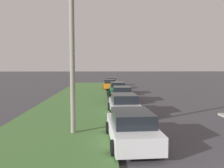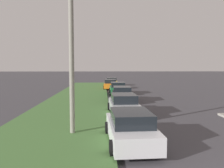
{
  "view_description": "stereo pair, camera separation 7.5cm",
  "coord_description": "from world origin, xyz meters",
  "px_view_note": "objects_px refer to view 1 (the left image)",
  "views": [
    {
      "loc": [
        -4.82,
        5.09,
        3.35
      ],
      "look_at": [
        15.76,
        4.19,
        1.73
      ],
      "focal_mm": 35.55,
      "sensor_mm": 36.0,
      "label": 1
    },
    {
      "loc": [
        -4.82,
        5.02,
        3.35
      ],
      "look_at": [
        15.76,
        4.19,
        1.73
      ],
      "focal_mm": 35.55,
      "sensor_mm": 36.0,
      "label": 2
    }
  ],
  "objects_px": {
    "parked_car_white": "(131,128)",
    "parked_car_black": "(122,94)",
    "parked_car_silver": "(124,105)",
    "streetlight": "(80,45)",
    "parked_car_yellow": "(111,82)",
    "parked_car_orange": "(110,84)",
    "parked_car_green": "(117,88)"
  },
  "relations": [
    {
      "from": "parked_car_green",
      "to": "streetlight",
      "type": "bearing_deg",
      "value": 169.89
    },
    {
      "from": "parked_car_white",
      "to": "parked_car_black",
      "type": "relative_size",
      "value": 1.0
    },
    {
      "from": "parked_car_green",
      "to": "parked_car_yellow",
      "type": "bearing_deg",
      "value": 1.68
    },
    {
      "from": "parked_car_black",
      "to": "parked_car_yellow",
      "type": "xyz_separation_m",
      "value": [
        17.63,
        0.35,
        0.0
      ]
    },
    {
      "from": "parked_car_white",
      "to": "parked_car_orange",
      "type": "distance_m",
      "value": 23.74
    },
    {
      "from": "parked_car_silver",
      "to": "streetlight",
      "type": "relative_size",
      "value": 0.58
    },
    {
      "from": "parked_car_yellow",
      "to": "parked_car_black",
      "type": "bearing_deg",
      "value": -179.56
    },
    {
      "from": "parked_car_white",
      "to": "parked_car_silver",
      "type": "bearing_deg",
      "value": -4.96
    },
    {
      "from": "parked_car_silver",
      "to": "parked_car_black",
      "type": "xyz_separation_m",
      "value": [
        5.77,
        -0.38,
        0.0
      ]
    },
    {
      "from": "parked_car_silver",
      "to": "parked_car_yellow",
      "type": "distance_m",
      "value": 23.4
    },
    {
      "from": "parked_car_orange",
      "to": "parked_car_yellow",
      "type": "height_order",
      "value": "same"
    },
    {
      "from": "parked_car_black",
      "to": "streetlight",
      "type": "xyz_separation_m",
      "value": [
        -10.2,
        2.94,
        3.67
      ]
    },
    {
      "from": "parked_car_black",
      "to": "parked_car_orange",
      "type": "bearing_deg",
      "value": 5.63
    },
    {
      "from": "parked_car_orange",
      "to": "parked_car_silver",
      "type": "bearing_deg",
      "value": -175.61
    },
    {
      "from": "streetlight",
      "to": "parked_car_green",
      "type": "bearing_deg",
      "value": -10.25
    },
    {
      "from": "parked_car_black",
      "to": "parked_car_green",
      "type": "distance_m",
      "value": 5.88
    },
    {
      "from": "parked_car_white",
      "to": "parked_car_black",
      "type": "height_order",
      "value": "same"
    },
    {
      "from": "parked_car_silver",
      "to": "parked_car_orange",
      "type": "relative_size",
      "value": 0.99
    },
    {
      "from": "parked_car_silver",
      "to": "parked_car_black",
      "type": "height_order",
      "value": "same"
    },
    {
      "from": "parked_car_yellow",
      "to": "streetlight",
      "type": "height_order",
      "value": "streetlight"
    },
    {
      "from": "parked_car_black",
      "to": "parked_car_white",
      "type": "bearing_deg",
      "value": 179.34
    },
    {
      "from": "parked_car_yellow",
      "to": "streetlight",
      "type": "bearing_deg",
      "value": 174.0
    },
    {
      "from": "parked_car_white",
      "to": "parked_car_orange",
      "type": "xyz_separation_m",
      "value": [
        23.74,
        0.08,
        0.0
      ]
    },
    {
      "from": "parked_car_black",
      "to": "parked_car_green",
      "type": "height_order",
      "value": "same"
    },
    {
      "from": "parked_car_white",
      "to": "streetlight",
      "type": "distance_m",
      "value": 4.56
    },
    {
      "from": "parked_car_silver",
      "to": "parked_car_green",
      "type": "xyz_separation_m",
      "value": [
        11.65,
        -0.35,
        0.0
      ]
    },
    {
      "from": "parked_car_silver",
      "to": "parked_car_yellow",
      "type": "bearing_deg",
      "value": -2.22
    },
    {
      "from": "parked_car_black",
      "to": "streetlight",
      "type": "bearing_deg",
      "value": 166.29
    },
    {
      "from": "parked_car_silver",
      "to": "streetlight",
      "type": "xyz_separation_m",
      "value": [
        -4.43,
        2.56,
        3.67
      ]
    },
    {
      "from": "parked_car_white",
      "to": "parked_car_green",
      "type": "relative_size",
      "value": 1.02
    },
    {
      "from": "parked_car_silver",
      "to": "streetlight",
      "type": "height_order",
      "value": "streetlight"
    },
    {
      "from": "parked_car_white",
      "to": "parked_car_yellow",
      "type": "xyz_separation_m",
      "value": [
        29.21,
        -0.27,
        0.0
      ]
    }
  ]
}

